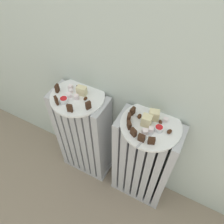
# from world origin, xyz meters

# --- Properties ---
(ground_plane) EXTENTS (6.00, 6.00, 0.00)m
(ground_plane) POSITION_xyz_m (0.00, 0.00, 0.00)
(ground_plane) COLOR gray
(radiator_left) EXTENTS (0.32, 0.16, 0.67)m
(radiator_left) POSITION_xyz_m (-0.19, 0.28, 0.33)
(radiator_left) COLOR #B2B2B7
(radiator_left) RESTS_ON ground_plane
(radiator_right) EXTENTS (0.32, 0.16, 0.67)m
(radiator_right) POSITION_xyz_m (0.19, 0.28, 0.33)
(radiator_right) COLOR #B2B2B7
(radiator_right) RESTS_ON ground_plane
(plate_left) EXTENTS (0.27, 0.27, 0.01)m
(plate_left) POSITION_xyz_m (-0.19, 0.28, 0.68)
(plate_left) COLOR white
(plate_left) RESTS_ON radiator_left
(plate_right) EXTENTS (0.27, 0.27, 0.01)m
(plate_right) POSITION_xyz_m (0.19, 0.28, 0.68)
(plate_right) COLOR white
(plate_right) RESTS_ON radiator_right
(dark_cake_slice_left_0) EXTENTS (0.02, 0.03, 0.04)m
(dark_cake_slice_left_0) POSITION_xyz_m (-0.30, 0.26, 0.71)
(dark_cake_slice_left_0) COLOR #382114
(dark_cake_slice_left_0) RESTS_ON plate_left
(dark_cake_slice_left_1) EXTENTS (0.03, 0.02, 0.04)m
(dark_cake_slice_left_1) POSITION_xyz_m (-0.25, 0.19, 0.71)
(dark_cake_slice_left_1) COLOR #382114
(dark_cake_slice_left_1) RESTS_ON plate_left
(dark_cake_slice_left_2) EXTENTS (0.03, 0.02, 0.04)m
(dark_cake_slice_left_2) POSITION_xyz_m (-0.16, 0.18, 0.71)
(dark_cake_slice_left_2) COLOR #382114
(dark_cake_slice_left_2) RESTS_ON plate_left
(dark_cake_slice_left_3) EXTENTS (0.02, 0.03, 0.04)m
(dark_cake_slice_left_3) POSITION_xyz_m (-0.10, 0.23, 0.71)
(dark_cake_slice_left_3) COLOR #382114
(dark_cake_slice_left_3) RESTS_ON plate_left
(marble_cake_slice_left_0) EXTENTS (0.05, 0.04, 0.05)m
(marble_cake_slice_left_0) POSITION_xyz_m (-0.18, 0.30, 0.71)
(marble_cake_slice_left_0) COLOR beige
(marble_cake_slice_left_0) RESTS_ON plate_left
(turkish_delight_left_0) EXTENTS (0.03, 0.03, 0.02)m
(turkish_delight_left_0) POSITION_xyz_m (-0.23, 0.25, 0.70)
(turkish_delight_left_0) COLOR white
(turkish_delight_left_0) RESTS_ON plate_left
(turkish_delight_left_1) EXTENTS (0.03, 0.03, 0.02)m
(turkish_delight_left_1) POSITION_xyz_m (-0.19, 0.26, 0.70)
(turkish_delight_left_1) COLOR white
(turkish_delight_left_1) RESTS_ON plate_left
(turkish_delight_left_2) EXTENTS (0.03, 0.03, 0.02)m
(turkish_delight_left_2) POSITION_xyz_m (-0.24, 0.29, 0.69)
(turkish_delight_left_2) COLOR white
(turkish_delight_left_2) RESTS_ON plate_left
(turkish_delight_left_3) EXTENTS (0.02, 0.02, 0.02)m
(turkish_delight_left_3) POSITION_xyz_m (-0.25, 0.31, 0.70)
(turkish_delight_left_3) COLOR white
(turkish_delight_left_3) RESTS_ON plate_left
(medjool_date_left_0) EXTENTS (0.02, 0.02, 0.02)m
(medjool_date_left_0) POSITION_xyz_m (-0.14, 0.27, 0.69)
(medjool_date_left_0) COLOR #3D1E0F
(medjool_date_left_0) RESTS_ON plate_left
(medjool_date_left_1) EXTENTS (0.03, 0.02, 0.02)m
(medjool_date_left_1) POSITION_xyz_m (-0.22, 0.33, 0.69)
(medjool_date_left_1) COLOR #3D1E0F
(medjool_date_left_1) RESTS_ON plate_left
(jam_bowl_left) EXTENTS (0.04, 0.04, 0.03)m
(jam_bowl_left) POSITION_xyz_m (-0.22, 0.21, 0.70)
(jam_bowl_left) COLOR white
(jam_bowl_left) RESTS_ON plate_left
(dark_cake_slice_right_0) EXTENTS (0.02, 0.03, 0.04)m
(dark_cake_slice_right_0) POSITION_xyz_m (0.10, 0.30, 0.70)
(dark_cake_slice_right_0) COLOR #382114
(dark_cake_slice_right_0) RESTS_ON plate_right
(dark_cake_slice_right_1) EXTENTS (0.02, 0.03, 0.04)m
(dark_cake_slice_right_1) POSITION_xyz_m (0.10, 0.26, 0.70)
(dark_cake_slice_right_1) COLOR #382114
(dark_cake_slice_right_1) RESTS_ON plate_right
(dark_cake_slice_right_2) EXTENTS (0.03, 0.03, 0.04)m
(dark_cake_slice_right_2) POSITION_xyz_m (0.12, 0.22, 0.70)
(dark_cake_slice_right_2) COLOR #382114
(dark_cake_slice_right_2) RESTS_ON plate_right
(dark_cake_slice_right_3) EXTENTS (0.03, 0.03, 0.04)m
(dark_cake_slice_right_3) POSITION_xyz_m (0.15, 0.19, 0.70)
(dark_cake_slice_right_3) COLOR #382114
(dark_cake_slice_right_3) RESTS_ON plate_right
(dark_cake_slice_right_4) EXTENTS (0.03, 0.02, 0.04)m
(dark_cake_slice_right_4) POSITION_xyz_m (0.19, 0.18, 0.70)
(dark_cake_slice_right_4) COLOR #382114
(dark_cake_slice_right_4) RESTS_ON plate_right
(dark_cake_slice_right_5) EXTENTS (0.03, 0.02, 0.04)m
(dark_cake_slice_right_5) POSITION_xyz_m (0.23, 0.19, 0.70)
(dark_cake_slice_right_5) COLOR #382114
(dark_cake_slice_right_5) RESTS_ON plate_right
(marble_cake_slice_right_0) EXTENTS (0.04, 0.04, 0.05)m
(marble_cake_slice_right_0) POSITION_xyz_m (0.17, 0.27, 0.71)
(marble_cake_slice_right_0) COLOR beige
(marble_cake_slice_right_0) RESTS_ON plate_right
(marble_cake_slice_right_1) EXTENTS (0.05, 0.04, 0.05)m
(marble_cake_slice_right_1) POSITION_xyz_m (0.19, 0.32, 0.71)
(marble_cake_slice_right_1) COLOR beige
(marble_cake_slice_right_1) RESTS_ON plate_right
(turkish_delight_right_0) EXTENTS (0.03, 0.03, 0.02)m
(turkish_delight_right_0) POSITION_xyz_m (0.19, 0.22, 0.70)
(turkish_delight_right_0) COLOR white
(turkish_delight_right_0) RESTS_ON plate_right
(turkish_delight_right_1) EXTENTS (0.03, 0.03, 0.02)m
(turkish_delight_right_1) POSITION_xyz_m (0.21, 0.24, 0.70)
(turkish_delight_right_1) COLOR white
(turkish_delight_right_1) RESTS_ON plate_right
(turkish_delight_right_2) EXTENTS (0.02, 0.02, 0.02)m
(turkish_delight_right_2) POSITION_xyz_m (0.24, 0.33, 0.69)
(turkish_delight_right_2) COLOR white
(turkish_delight_right_2) RESTS_ON plate_right
(medjool_date_right_0) EXTENTS (0.03, 0.03, 0.02)m
(medjool_date_right_0) POSITION_xyz_m (0.28, 0.27, 0.69)
(medjool_date_right_0) COLOR #3D1E0F
(medjool_date_right_0) RESTS_ON plate_right
(medjool_date_right_1) EXTENTS (0.02, 0.03, 0.02)m
(medjool_date_right_1) POSITION_xyz_m (0.13, 0.29, 0.69)
(medjool_date_right_1) COLOR #3D1E0F
(medjool_date_right_1) RESTS_ON plate_right
(medjool_date_right_2) EXTENTS (0.02, 0.03, 0.02)m
(medjool_date_right_2) POSITION_xyz_m (0.23, 0.30, 0.69)
(medjool_date_right_2) COLOR #3D1E0F
(medjool_date_right_2) RESTS_ON plate_right
(jam_bowl_right) EXTENTS (0.04, 0.04, 0.02)m
(jam_bowl_right) POSITION_xyz_m (0.23, 0.26, 0.70)
(jam_bowl_right) COLOR white
(jam_bowl_right) RESTS_ON plate_right
(fork) EXTENTS (0.04, 0.11, 0.00)m
(fork) POSITION_xyz_m (0.20, 0.20, 0.69)
(fork) COLOR #B7B7BC
(fork) RESTS_ON plate_right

